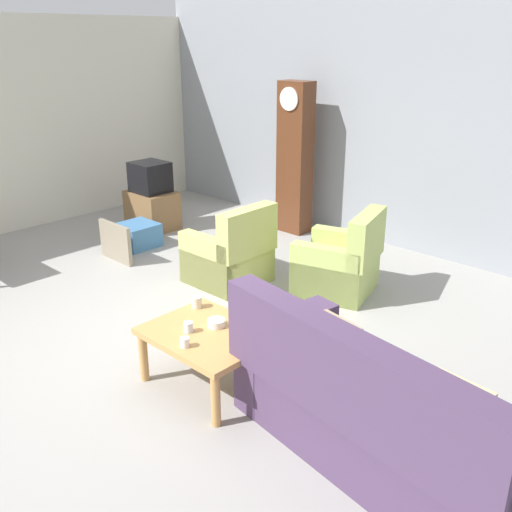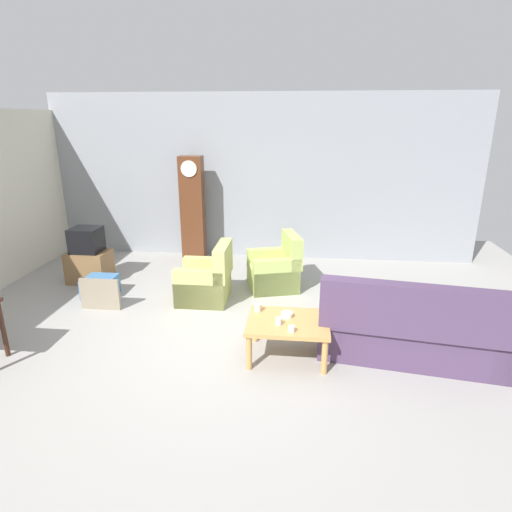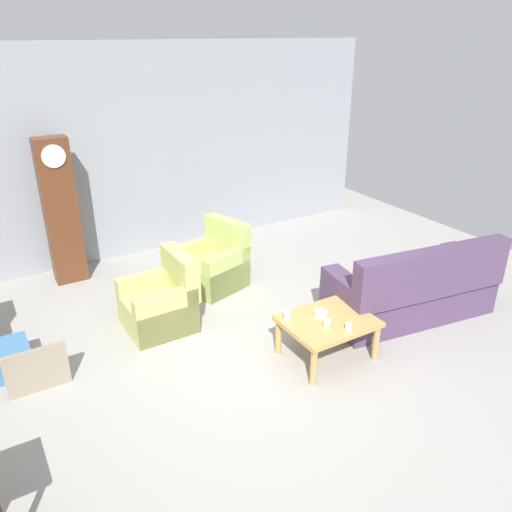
{
  "view_description": "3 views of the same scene",
  "coord_description": "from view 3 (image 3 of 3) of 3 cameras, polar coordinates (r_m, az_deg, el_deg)",
  "views": [
    {
      "loc": [
        3.7,
        -2.93,
        2.63
      ],
      "look_at": [
        0.34,
        0.62,
        0.73
      ],
      "focal_mm": 40.39,
      "sensor_mm": 36.0,
      "label": 1
    },
    {
      "loc": [
        0.84,
        -4.88,
        2.76
      ],
      "look_at": [
        0.19,
        0.98,
        0.83
      ],
      "focal_mm": 30.05,
      "sensor_mm": 36.0,
      "label": 2
    },
    {
      "loc": [
        -2.35,
        -3.91,
        3.31
      ],
      "look_at": [
        0.36,
        0.59,
        0.95
      ],
      "focal_mm": 35.26,
      "sensor_mm": 36.0,
      "label": 3
    }
  ],
  "objects": [
    {
      "name": "ground_plane",
      "position": [
        5.64,
        -0.03,
        -11.77
      ],
      "size": [
        10.4,
        10.4,
        0.0
      ],
      "primitive_type": "plane",
      "color": "#999691"
    },
    {
      "name": "garage_door_wall",
      "position": [
        8.06,
        -13.61,
        11.25
      ],
      "size": [
        8.4,
        0.16,
        3.2
      ],
      "primitive_type": "cube",
      "color": "gray",
      "rests_on": "ground_plane"
    },
    {
      "name": "couch_floral",
      "position": [
        6.56,
        17.34,
        -3.86
      ],
      "size": [
        2.2,
        1.17,
        1.04
      ],
      "color": "#4C3856",
      "rests_on": "ground_plane"
    },
    {
      "name": "armchair_olive_near",
      "position": [
        6.19,
        -10.7,
        -5.36
      ],
      "size": [
        0.8,
        0.77,
        0.92
      ],
      "color": "#B7BC66",
      "rests_on": "ground_plane"
    },
    {
      "name": "armchair_olive_far",
      "position": [
        7.06,
        -4.74,
        -1.11
      ],
      "size": [
        0.97,
        0.95,
        0.92
      ],
      "color": "#ABBF63",
      "rests_on": "ground_plane"
    },
    {
      "name": "coffee_table_wood",
      "position": [
        5.55,
        8.14,
        -7.71
      ],
      "size": [
        0.96,
        0.76,
        0.47
      ],
      "color": "tan",
      "rests_on": "ground_plane"
    },
    {
      "name": "grandfather_clock",
      "position": [
        7.45,
        -21.25,
        4.69
      ],
      "size": [
        0.44,
        0.3,
        2.06
      ],
      "color": "#562D19",
      "rests_on": "ground_plane"
    },
    {
      "name": "framed_picture_leaning",
      "position": [
        5.55,
        -23.59,
        -11.79
      ],
      "size": [
        0.6,
        0.05,
        0.48
      ],
      "primitive_type": "cube",
      "color": "gray",
      "rests_on": "ground_plane"
    },
    {
      "name": "storage_box_blue",
      "position": [
        6.0,
        -26.46,
        -10.48
      ],
      "size": [
        0.48,
        0.48,
        0.31
      ],
      "primitive_type": "cube",
      "color": "teal",
      "rests_on": "ground_plane"
    },
    {
      "name": "cup_white_porcelain",
      "position": [
        5.35,
        10.45,
        -7.89
      ],
      "size": [
        0.07,
        0.07,
        0.08
      ],
      "primitive_type": "cylinder",
      "color": "white",
      "rests_on": "coffee_table_wood"
    },
    {
      "name": "cup_blue_rimmed",
      "position": [
        5.37,
        8.04,
        -7.56
      ],
      "size": [
        0.07,
        0.07,
        0.08
      ],
      "primitive_type": "cylinder",
      "color": "silver",
      "rests_on": "coffee_table_wood"
    },
    {
      "name": "cup_cream_tall",
      "position": [
        5.44,
        3.6,
        -6.79
      ],
      "size": [
        0.09,
        0.09,
        0.1
      ],
      "primitive_type": "cylinder",
      "color": "beige",
      "rests_on": "coffee_table_wood"
    },
    {
      "name": "bowl_white_stacked",
      "position": [
        5.56,
        7.36,
        -6.45
      ],
      "size": [
        0.14,
        0.14,
        0.06
      ],
      "primitive_type": "cylinder",
      "color": "white",
      "rests_on": "coffee_table_wood"
    }
  ]
}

